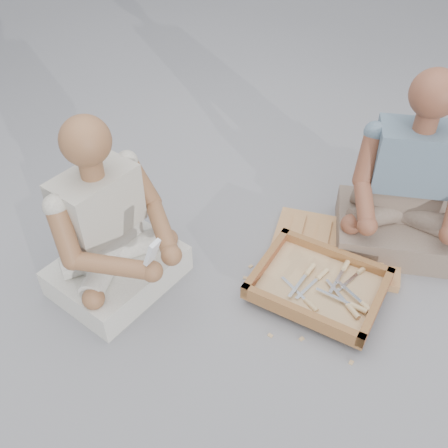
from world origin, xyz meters
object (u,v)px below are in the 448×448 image
(tool_tray, at_px, (318,285))
(craftsman, at_px, (110,235))
(carved_panel, at_px, (336,247))
(companion, at_px, (406,193))

(tool_tray, height_order, craftsman, craftsman)
(carved_panel, bearing_deg, craftsman, -151.24)
(carved_panel, relative_size, companion, 0.69)
(tool_tray, xyz_separation_m, companion, (0.29, 0.46, 0.22))
(craftsman, distance_m, companion, 1.30)
(carved_panel, xyz_separation_m, tool_tray, (-0.04, -0.30, 0.04))
(tool_tray, height_order, companion, companion)
(companion, bearing_deg, carved_panel, 24.54)
(tool_tray, bearing_deg, craftsman, -167.79)
(tool_tray, bearing_deg, companion, 57.92)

